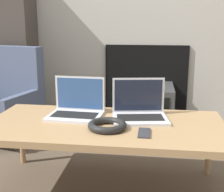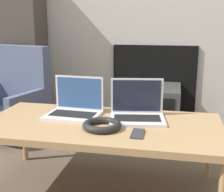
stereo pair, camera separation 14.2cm
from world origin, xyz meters
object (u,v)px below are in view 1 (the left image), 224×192
(laptop_right, at_px, (139,110))
(tv, at_px, (145,107))
(armchair, at_px, (6,97))
(headphones, at_px, (107,125))
(laptop_left, at_px, (77,108))
(phone, at_px, (144,133))

(laptop_right, height_order, tv, laptop_right)
(tv, bearing_deg, armchair, -164.22)
(headphones, height_order, armchair, armchair)
(laptop_left, distance_m, laptop_right, 0.38)
(headphones, bearing_deg, phone, -13.99)
(laptop_right, distance_m, armchair, 1.34)
(laptop_left, height_order, armchair, armchair)
(tv, distance_m, armchair, 1.22)
(laptop_left, distance_m, armchair, 1.03)
(laptop_left, height_order, tv, laptop_left)
(tv, height_order, armchair, armchair)
(phone, xyz_separation_m, armchair, (-1.19, 0.92, -0.08))
(laptop_left, bearing_deg, laptop_right, 3.43)
(tv, bearing_deg, phone, -88.55)
(laptop_left, relative_size, tv, 0.65)
(laptop_left, distance_m, headphones, 0.30)
(phone, bearing_deg, headphones, 166.01)
(laptop_left, relative_size, phone, 2.38)
(laptop_right, distance_m, phone, 0.26)
(laptop_right, height_order, armchair, armchair)
(laptop_right, distance_m, headphones, 0.26)
(laptop_left, height_order, laptop_right, same)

